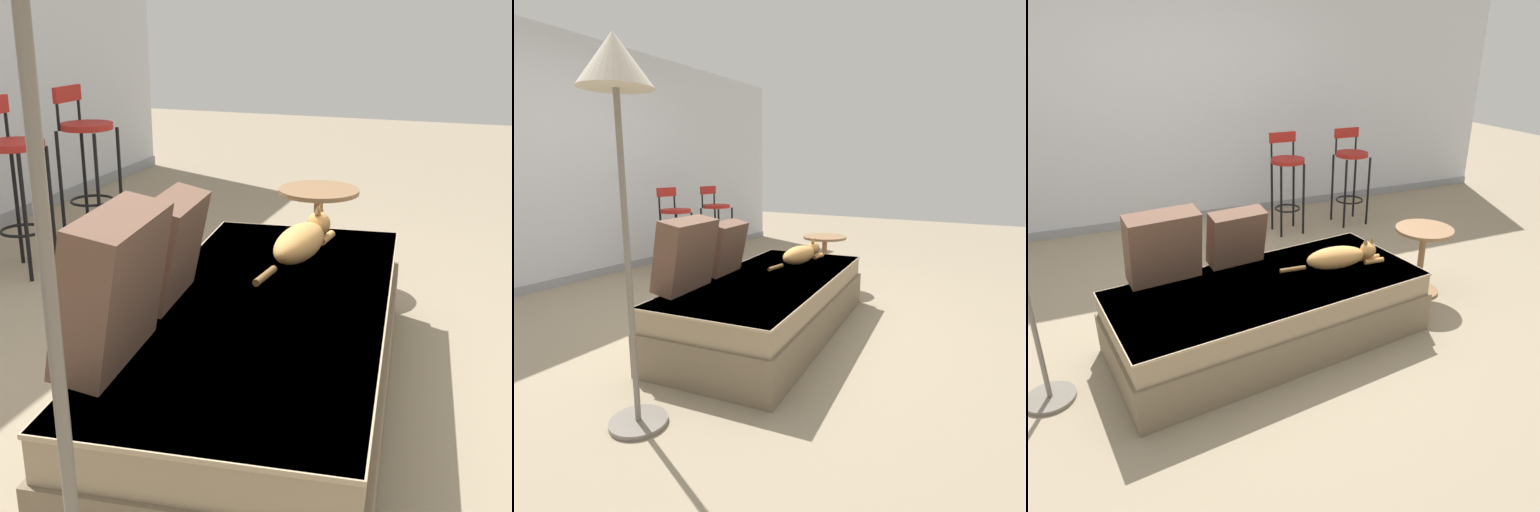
% 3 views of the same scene
% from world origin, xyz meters
% --- Properties ---
extents(ground_plane, '(16.00, 16.00, 0.00)m').
position_xyz_m(ground_plane, '(0.00, 0.00, 0.00)').
color(ground_plane, gray).
rests_on(ground_plane, ground).
extents(wall_back_panel, '(8.00, 0.10, 2.60)m').
position_xyz_m(wall_back_panel, '(0.00, 2.25, 1.30)').
color(wall_back_panel, silver).
rests_on(wall_back_panel, ground).
extents(wall_baseboard_trim, '(8.00, 0.02, 0.09)m').
position_xyz_m(wall_baseboard_trim, '(0.00, 2.20, 0.04)').
color(wall_baseboard_trim, gray).
rests_on(wall_baseboard_trim, ground).
extents(couch, '(2.14, 1.17, 0.43)m').
position_xyz_m(couch, '(0.00, -0.40, 0.22)').
color(couch, '#766750').
rests_on(couch, ground).
extents(throw_pillow_corner, '(0.49, 0.30, 0.48)m').
position_xyz_m(throw_pillow_corner, '(-0.60, -0.12, 0.67)').
color(throw_pillow_corner, brown).
rests_on(throw_pillow_corner, couch).
extents(throw_pillow_middle, '(0.41, 0.27, 0.40)m').
position_xyz_m(throw_pillow_middle, '(-0.10, -0.05, 0.64)').
color(throw_pillow_middle, brown).
rests_on(throw_pillow_middle, couch).
extents(cat, '(0.74, 0.20, 0.19)m').
position_xyz_m(cat, '(0.53, -0.37, 0.51)').
color(cat, tan).
rests_on(cat, couch).
extents(bar_stool_near_window, '(0.34, 0.34, 1.01)m').
position_xyz_m(bar_stool_near_window, '(0.94, 1.45, 0.63)').
color(bar_stool_near_window, black).
rests_on(bar_stool_near_window, ground).
extents(bar_stool_by_doorway, '(0.34, 0.34, 1.01)m').
position_xyz_m(bar_stool_by_doorway, '(1.68, 1.44, 0.61)').
color(bar_stool_by_doorway, black).
rests_on(bar_stool_by_doorway, ground).
extents(side_table, '(0.44, 0.44, 0.54)m').
position_xyz_m(side_table, '(1.36, -0.23, 0.35)').
color(side_table, olive).
rests_on(side_table, ground).
extents(floor_lamp, '(0.32, 0.32, 1.77)m').
position_xyz_m(floor_lamp, '(-1.37, -0.48, 1.50)').
color(floor_lamp, slate).
rests_on(floor_lamp, ground).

